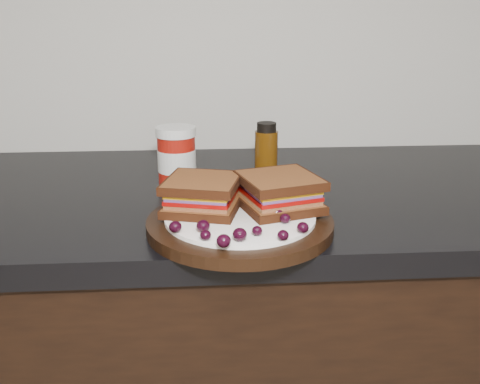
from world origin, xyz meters
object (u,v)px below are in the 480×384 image
object	(u,v)px
oil_bottle	(266,154)
plate	(240,224)
condiment_jar	(177,156)
sandwich_left	(202,194)

from	to	relation	value
oil_bottle	plate	bearing A→B (deg)	-106.35
condiment_jar	oil_bottle	distance (m)	0.17
plate	condiment_jar	size ratio (longest dim) A/B	2.54
plate	sandwich_left	world-z (taller)	sandwich_left
sandwich_left	oil_bottle	bearing A→B (deg)	72.31
plate	sandwich_left	bearing A→B (deg)	154.99
sandwich_left	oil_bottle	xyz separation A→B (m)	(0.12, 0.19, 0.01)
sandwich_left	condiment_jar	bearing A→B (deg)	117.13
condiment_jar	sandwich_left	bearing A→B (deg)	-77.05
sandwich_left	condiment_jar	xyz separation A→B (m)	(-0.05, 0.21, 0.01)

